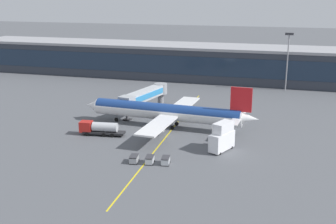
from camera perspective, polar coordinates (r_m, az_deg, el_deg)
name	(u,v)px	position (r m, az deg, el deg)	size (l,w,h in m)	color
ground_plane	(167,135)	(101.89, -0.08, -3.14)	(700.00, 700.00, 0.00)	#515459
apron_lead_in_line	(169,133)	(103.74, 0.17, -2.79)	(0.30, 80.00, 0.01)	yellow
terminal_building	(181,61)	(170.52, 1.69, 6.82)	(176.13, 21.00, 13.24)	#2D333D
main_airliner	(167,112)	(107.21, -0.15, 0.01)	(46.04, 36.61, 11.58)	white
jet_bridge	(146,95)	(121.13, -2.97, 2.31)	(7.96, 21.73, 6.60)	#B2B7BC
fuel_tanker	(99,128)	(102.88, -9.20, -2.14)	(11.03, 3.83, 3.25)	#232326
catering_lift	(222,137)	(92.10, 7.26, -3.33)	(4.95, 7.24, 6.30)	white
baggage_cart_0	(134,159)	(86.08, -4.57, -6.26)	(1.97, 2.85, 1.48)	gray
baggage_cart_1	(150,160)	(85.49, -2.46, -6.38)	(1.97, 2.85, 1.48)	#B2B7BC
baggage_cart_2	(166,160)	(85.03, -0.33, -6.49)	(1.97, 2.85, 1.48)	#B2B7BC
apron_light_mast_0	(288,56)	(152.65, 15.73, 7.18)	(2.80, 0.50, 19.84)	gray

